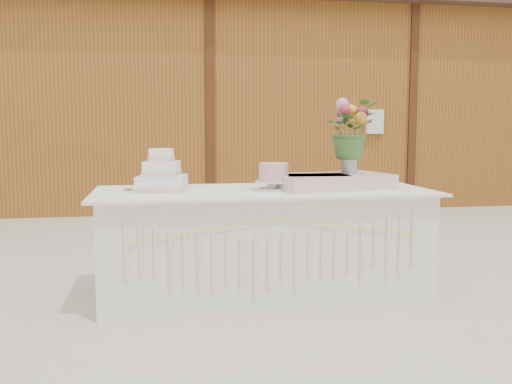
% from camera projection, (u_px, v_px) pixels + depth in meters
% --- Properties ---
extents(ground, '(80.00, 80.00, 0.00)m').
position_uv_depth(ground, '(263.00, 294.00, 4.18)').
color(ground, beige).
rests_on(ground, ground).
extents(barn, '(12.60, 4.60, 3.30)m').
position_uv_depth(barn, '(199.00, 101.00, 9.86)').
color(barn, brown).
rests_on(barn, ground).
extents(cake_table, '(2.40, 1.00, 0.77)m').
position_uv_depth(cake_table, '(263.00, 242.00, 4.13)').
color(cake_table, white).
rests_on(cake_table, ground).
extents(wedding_cake, '(0.39, 0.39, 0.30)m').
position_uv_depth(wedding_cake, '(162.00, 177.00, 4.00)').
color(wedding_cake, white).
rests_on(wedding_cake, cake_table).
extents(pink_cake_stand, '(0.27, 0.27, 0.19)m').
position_uv_depth(pink_cake_stand, '(274.00, 175.00, 4.06)').
color(pink_cake_stand, silver).
rests_on(pink_cake_stand, cake_table).
extents(satin_runner, '(0.91, 0.64, 0.11)m').
position_uv_depth(satin_runner, '(331.00, 181.00, 4.18)').
color(satin_runner, beige).
rests_on(satin_runner, cake_table).
extents(flower_vase, '(0.12, 0.12, 0.16)m').
position_uv_depth(flower_vase, '(349.00, 163.00, 4.19)').
color(flower_vase, '#B6B6BB').
rests_on(flower_vase, satin_runner).
extents(bouquet, '(0.50, 0.47, 0.43)m').
position_uv_depth(bouquet, '(350.00, 123.00, 4.16)').
color(bouquet, '#366528').
rests_on(bouquet, flower_vase).
extents(loose_flowers, '(0.17, 0.36, 0.02)m').
position_uv_depth(loose_flowers, '(128.00, 190.00, 3.97)').
color(loose_flowers, pink).
rests_on(loose_flowers, cake_table).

